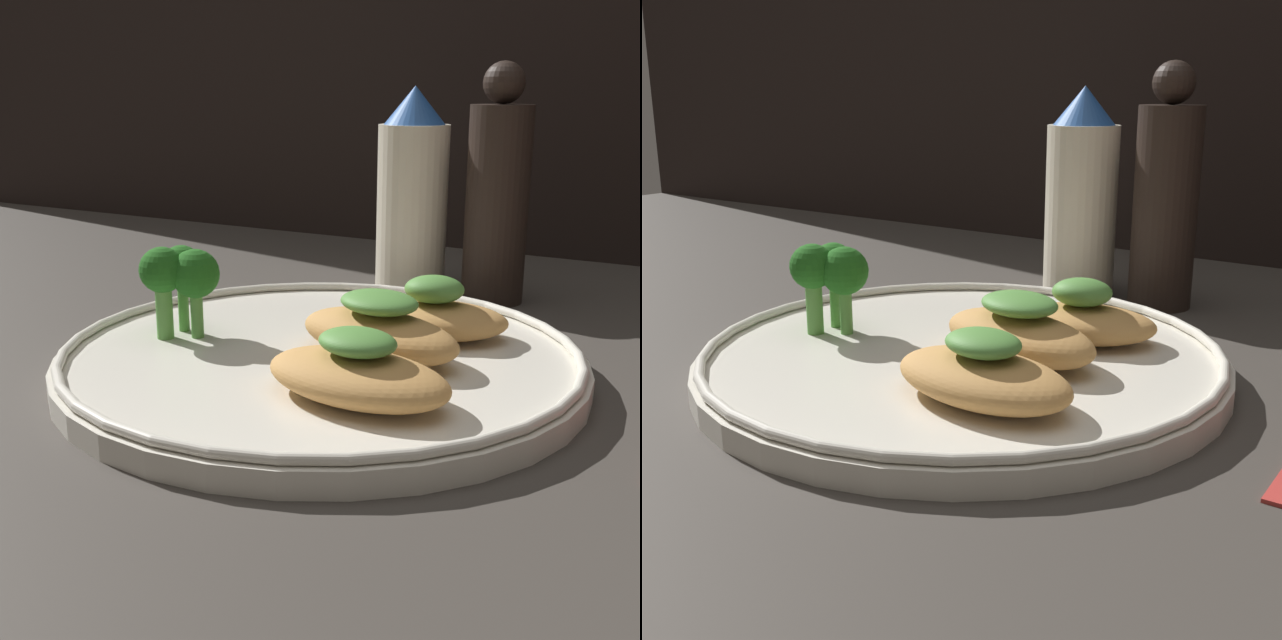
% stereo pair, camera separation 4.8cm
% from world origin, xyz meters
% --- Properties ---
extents(ground_plane, '(1.80, 1.80, 0.01)m').
position_xyz_m(ground_plane, '(0.00, 0.00, -0.01)').
color(ground_plane, '#3D3833').
extents(plate, '(0.32, 0.32, 0.02)m').
position_xyz_m(plate, '(0.00, 0.00, 0.01)').
color(plate, silver).
rests_on(plate, ground_plane).
extents(grilled_meat_front, '(0.11, 0.07, 0.04)m').
position_xyz_m(grilled_meat_front, '(0.06, -0.06, 0.03)').
color(grilled_meat_front, tan).
rests_on(grilled_meat_front, plate).
extents(grilled_meat_middle, '(0.12, 0.08, 0.04)m').
position_xyz_m(grilled_meat_middle, '(0.04, 0.01, 0.03)').
color(grilled_meat_middle, tan).
rests_on(grilled_meat_middle, plate).
extents(grilled_meat_back, '(0.11, 0.08, 0.04)m').
position_xyz_m(grilled_meat_back, '(0.05, 0.06, 0.03)').
color(grilled_meat_back, tan).
rests_on(grilled_meat_back, plate).
extents(broccoli_bunch, '(0.05, 0.05, 0.06)m').
position_xyz_m(broccoli_bunch, '(-0.09, -0.02, 0.05)').
color(broccoli_bunch, '#569942').
rests_on(broccoli_bunch, plate).
extents(sauce_bottle, '(0.06, 0.06, 0.17)m').
position_xyz_m(sauce_bottle, '(-0.03, 0.22, 0.08)').
color(sauce_bottle, beige).
rests_on(sauce_bottle, ground_plane).
extents(pepper_grinder, '(0.05, 0.05, 0.19)m').
position_xyz_m(pepper_grinder, '(0.04, 0.22, 0.09)').
color(pepper_grinder, black).
rests_on(pepper_grinder, ground_plane).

